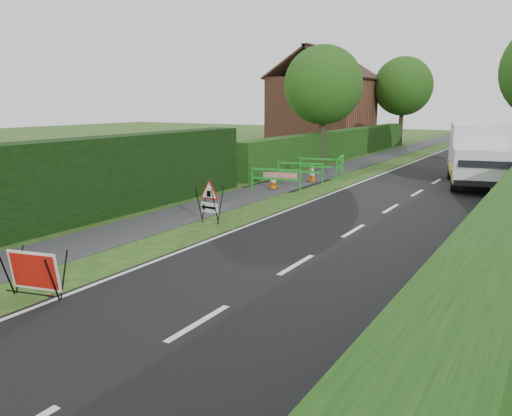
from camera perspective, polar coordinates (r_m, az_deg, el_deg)
The scene contains 23 objects.
ground at distance 11.71m, azimuth -8.66°, elevation -5.80°, with size 120.00×120.00×0.00m, color #234413.
road_surface at distance 43.87m, azimuth 25.45°, elevation 6.22°, with size 6.00×90.00×0.02m, color black.
footpath at distance 44.80m, azimuth 18.43°, elevation 6.86°, with size 2.00×90.00×0.02m, color #2D2D30.
hedge_west_near at distance 15.33m, azimuth -23.11°, elevation -2.38°, with size 1.10×18.00×2.50m, color black.
hedge_west_far at distance 33.04m, azimuth 9.69°, elevation 5.66°, with size 1.00×24.00×1.80m, color #14380F.
house_west at distance 42.17m, azimuth 7.60°, elevation 11.02°, with size 7.50×7.40×7.88m.
tree_nw at distance 29.02m, azimuth 7.70°, elevation 13.74°, with size 4.40×4.40×6.70m.
tree_fw at distance 44.11m, azimuth 16.47°, elevation 13.19°, with size 4.80×4.80×7.24m.
red_rect_sign at distance 10.07m, azimuth -24.03°, elevation -6.68°, with size 1.16×0.86×0.89m.
triangle_sign at distance 14.80m, azimuth -5.47°, elevation 1.10°, with size 0.77×0.77×1.10m.
works_van at distance 23.58m, azimuth 24.10°, elevation 5.68°, with size 3.42×6.05×2.61m.
traffic_cone_0 at distance 20.97m, azimuth 25.52°, elevation 2.16°, with size 0.38×0.38×0.79m.
traffic_cone_1 at distance 21.88m, azimuth 26.35°, elevation 2.45°, with size 0.38×0.38×0.79m.
traffic_cone_2 at distance 24.16m, azimuth 25.99°, elevation 3.28°, with size 0.38×0.38×0.79m.
traffic_cone_3 at distance 20.72m, azimuth 1.98°, elevation 3.22°, with size 0.38×0.38×0.79m.
traffic_cone_4 at distance 22.74m, azimuth 6.41°, elevation 3.94°, with size 0.38×0.38×0.79m.
ped_barrier_0 at distance 19.95m, azimuth 2.32°, elevation 3.57°, with size 2.08×0.84×1.00m.
ped_barrier_1 at distance 22.08m, azimuth 5.08°, elevation 4.35°, with size 2.08×0.84×1.00m.
ped_barrier_2 at distance 23.87m, azimuth 7.41°, elevation 4.88°, with size 2.09×0.77×1.00m.
ped_barrier_3 at distance 24.58m, azimuth 9.60°, elevation 5.01°, with size 0.82×2.09×1.00m.
redwhite_plank at distance 21.72m, azimuth 2.76°, elevation 2.58°, with size 1.50×0.04×0.25m, color red.
litter_can at distance 10.20m, azimuth -22.46°, elevation -9.35°, with size 0.07×0.07×0.12m, color #BF7F4C.
hatchback_car at distance 36.10m, azimuth 23.46°, elevation 6.37°, with size 1.47×3.64×1.24m, color silver.
Camera 1 is at (7.28, -8.46, 3.55)m, focal length 35.00 mm.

